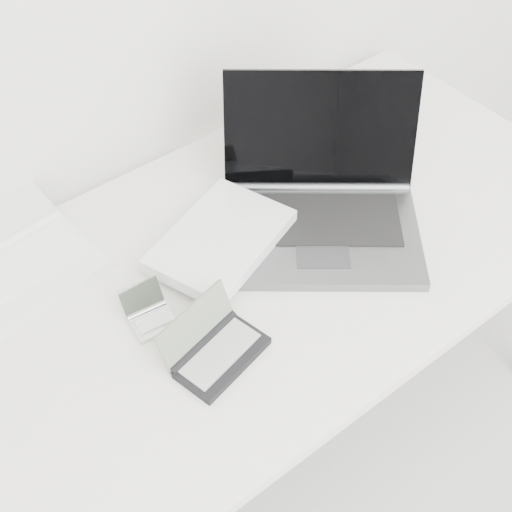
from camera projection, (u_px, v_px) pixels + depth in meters
desk at (255, 272)px, 1.54m from camera, size 1.60×0.80×0.73m
laptop_large at (291, 215)px, 1.52m from camera, size 0.67×0.56×0.28m
netbook_open_white at (13, 256)px, 1.48m from camera, size 0.32×0.40×0.08m
pda_silver at (150, 316)px, 1.38m from camera, size 0.09×0.11×0.06m
palmtop_charcoal at (214, 349)px, 1.32m from camera, size 0.20×0.16×0.10m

